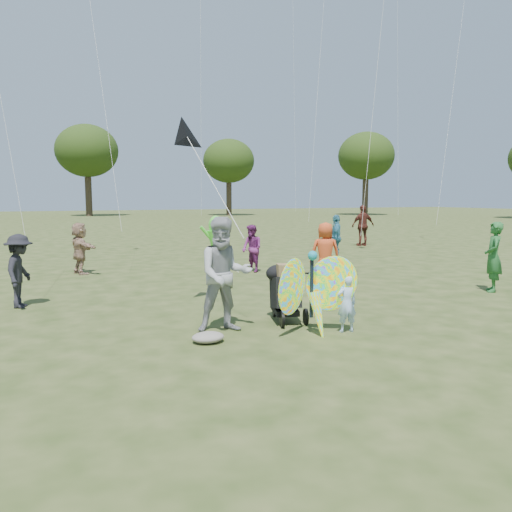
{
  "coord_description": "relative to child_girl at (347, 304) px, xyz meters",
  "views": [
    {
      "loc": [
        -4.38,
        -7.78,
        2.31
      ],
      "look_at": [
        -0.2,
        1.5,
        1.1
      ],
      "focal_mm": 35.0,
      "sensor_mm": 36.0,
      "label": 1
    }
  ],
  "objects": [
    {
      "name": "ground",
      "position": [
        -0.47,
        0.8,
        -0.49
      ],
      "size": [
        160.0,
        160.0,
        0.0
      ],
      "primitive_type": "plane",
      "color": "#51592B",
      "rests_on": "ground"
    },
    {
      "name": "child_girl",
      "position": [
        0.0,
        0.0,
        0.0
      ],
      "size": [
        0.39,
        0.29,
        0.99
      ],
      "primitive_type": "imported",
      "rotation": [
        0.0,
        0.0,
        2.98
      ],
      "color": "#ADCDF5",
      "rests_on": "ground"
    },
    {
      "name": "adult_man",
      "position": [
        -1.88,
        0.91,
        0.49
      ],
      "size": [
        1.06,
        0.88,
        1.98
      ],
      "primitive_type": "imported",
      "rotation": [
        0.0,
        0.0,
        -0.15
      ],
      "color": "#9A9BA0",
      "rests_on": "ground"
    },
    {
      "name": "grey_bag",
      "position": [
        -2.37,
        0.39,
        -0.41
      ],
      "size": [
        0.52,
        0.43,
        0.17
      ],
      "primitive_type": "ellipsoid",
      "color": "gray",
      "rests_on": "ground"
    },
    {
      "name": "crowd_a",
      "position": [
        2.33,
        4.41,
        0.32
      ],
      "size": [
        0.93,
        0.77,
        1.63
      ],
      "primitive_type": "imported",
      "rotation": [
        0.0,
        0.0,
        2.78
      ],
      "color": "#CE4921",
      "rests_on": "ground"
    },
    {
      "name": "crowd_b",
      "position": [
        -5.12,
        4.42,
        0.28
      ],
      "size": [
        0.82,
        1.12,
        1.55
      ],
      "primitive_type": "imported",
      "rotation": [
        0.0,
        0.0,
        1.3
      ],
      "color": "black",
      "rests_on": "ground"
    },
    {
      "name": "crowd_c",
      "position": [
        5.26,
        8.34,
        0.34
      ],
      "size": [
        0.9,
        1.03,
        1.66
      ],
      "primitive_type": "imported",
      "rotation": [
        0.0,
        0.0,
        4.08
      ],
      "color": "teal",
      "rests_on": "ground"
    },
    {
      "name": "crowd_d",
      "position": [
        -3.56,
        8.74,
        0.28
      ],
      "size": [
        0.83,
        1.51,
        1.55
      ],
      "primitive_type": "imported",
      "rotation": [
        0.0,
        0.0,
        1.84
      ],
      "color": "#A47D65",
      "rests_on": "ground"
    },
    {
      "name": "crowd_e",
      "position": [
        1.3,
        6.96,
        0.24
      ],
      "size": [
        0.69,
        0.81,
        1.46
      ],
      "primitive_type": "imported",
      "rotation": [
        0.0,
        0.0,
        4.92
      ],
      "color": "#74266A",
      "rests_on": "ground"
    },
    {
      "name": "crowd_f",
      "position": [
        5.37,
        1.62,
        0.36
      ],
      "size": [
        0.72,
        0.74,
        1.71
      ],
      "primitive_type": "imported",
      "rotation": [
        0.0,
        0.0,
        3.98
      ],
      "color": "#24602A",
      "rests_on": "ground"
    },
    {
      "name": "crowd_h",
      "position": [
        9.39,
        12.34,
        0.47
      ],
      "size": [
        1.17,
        0.6,
        1.92
      ],
      "primitive_type": "imported",
      "rotation": [
        0.0,
        0.0,
        3.02
      ],
      "color": "#51231B",
      "rests_on": "ground"
    },
    {
      "name": "jogging_stroller",
      "position": [
        -0.64,
        1.1,
        0.12
      ],
      "size": [
        0.69,
        1.12,
        1.09
      ],
      "rotation": [
        0.0,
        0.0,
        -0.3
      ],
      "color": "black",
      "rests_on": "ground"
    },
    {
      "name": "butterfly_kite",
      "position": [
        -0.6,
        0.07,
        0.2
      ],
      "size": [
        1.74,
        0.75,
        1.63
      ],
      "color": "orange",
      "rests_on": "ground"
    },
    {
      "name": "delta_kite_rig",
      "position": [
        -1.96,
        2.73,
        3.0
      ],
      "size": [
        0.94,
        2.05,
        2.32
      ],
      "color": "black",
      "rests_on": "ground"
    },
    {
      "name": "alien_kite",
      "position": [
        0.29,
        7.43,
        0.48
      ],
      "size": [
        1.12,
        0.69,
        1.74
      ],
      "color": "#4EDE34",
      "rests_on": "ground"
    },
    {
      "name": "tree_line",
      "position": [
        3.2,
        45.79,
        6.37
      ],
      "size": [
        91.78,
        33.6,
        10.79
      ],
      "color": "#3A2D21",
      "rests_on": "ground"
    }
  ]
}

